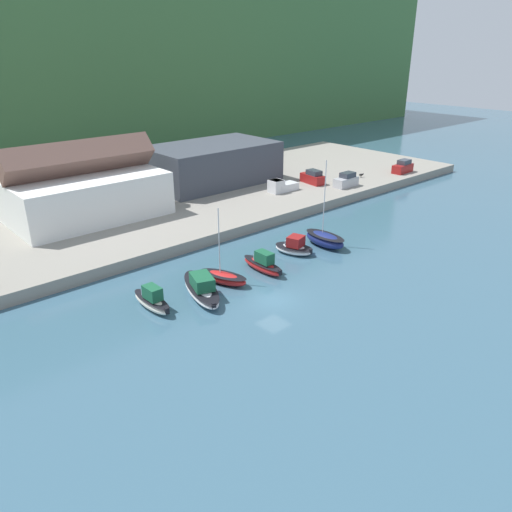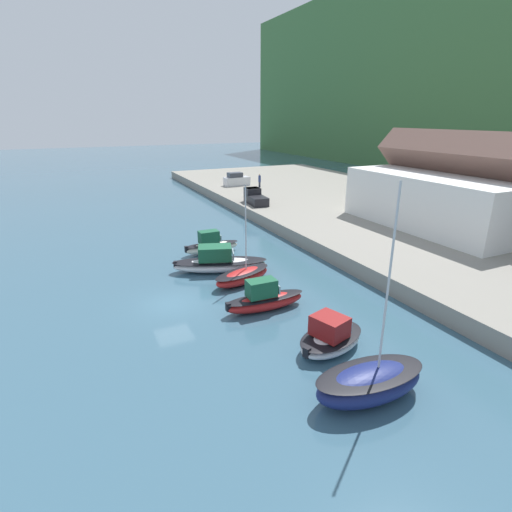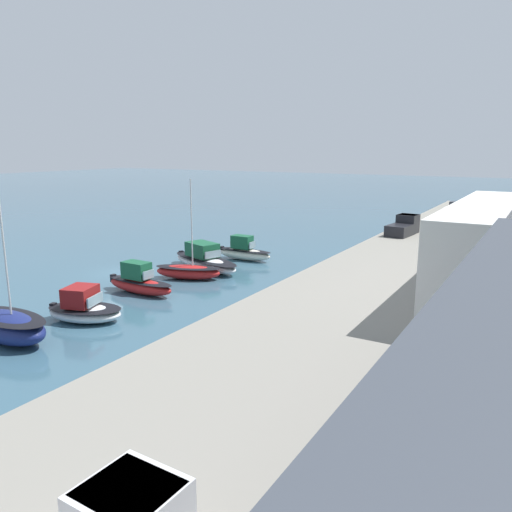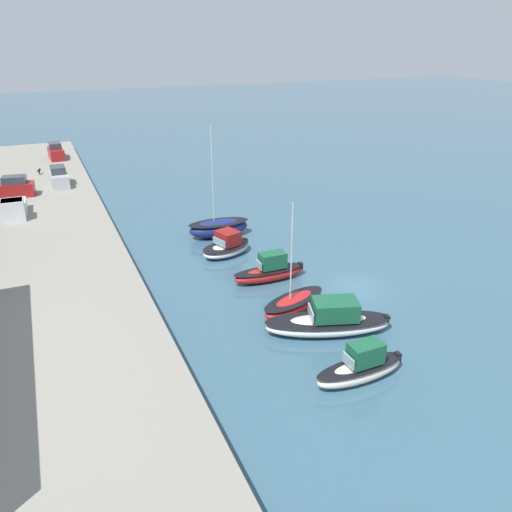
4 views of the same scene
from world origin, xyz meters
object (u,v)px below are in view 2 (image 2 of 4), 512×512
moored_boat_0 (211,245)px  moored_boat_2 (243,276)px  moored_boat_4 (331,337)px  parked_car_0 (236,180)px  moored_boat_3 (264,299)px  moored_boat_5 (370,383)px  pickup_truck_1 (255,197)px  moored_boat_1 (219,262)px  person_on_quay (260,180)px

moored_boat_0 → moored_boat_2: 7.86m
moored_boat_4 → parked_car_0: bearing=146.1°
moored_boat_3 → moored_boat_5: 10.03m
moored_boat_2 → moored_boat_5: bearing=-19.1°
moored_boat_3 → pickup_truck_1: bearing=157.4°
moored_boat_3 → parked_car_0: bearing=161.1°
moored_boat_2 → parked_car_0: bearing=139.4°
moored_boat_1 → moored_boat_3: size_ratio=1.45×
moored_boat_0 → moored_boat_1: (4.67, -0.93, -0.00)m
moored_boat_4 → moored_boat_0: bearing=164.2°
moored_boat_2 → pickup_truck_1: size_ratio=1.56×
moored_boat_0 → pickup_truck_1: pickup_truck_1 is taller
moored_boat_1 → moored_boat_3: bearing=20.7°
moored_boat_0 → parked_car_0: (-27.59, 14.02, 1.46)m
moored_boat_2 → moored_boat_5: 14.81m
pickup_truck_1 → moored_boat_3: bearing=-108.0°
person_on_quay → moored_boat_2: bearing=-27.7°
moored_boat_5 → person_on_quay: moored_boat_5 is taller
moored_boat_4 → moored_boat_5: 4.27m
moored_boat_0 → moored_boat_5: (22.67, -0.22, 0.06)m
moored_boat_3 → person_on_quay: (-37.05, 17.41, 1.64)m
parked_car_0 → person_on_quay: parked_car_0 is taller
moored_boat_0 → parked_car_0: parked_car_0 is taller
moored_boat_2 → person_on_quay: (-32.27, 16.91, 1.82)m
moored_boat_0 → moored_boat_5: 22.67m
moored_boat_3 → moored_boat_4: 5.96m
moored_boat_1 → pickup_truck_1: (-17.99, 11.69, 1.36)m
moored_boat_0 → person_on_quay: bearing=144.9°
moored_boat_3 → parked_car_0: 42.84m
moored_boat_1 → moored_boat_4: size_ratio=1.64×
moored_boat_1 → moored_boat_5: (17.99, 0.71, 0.07)m
moored_boat_0 → moored_boat_4: (18.48, 0.60, -0.06)m
pickup_truck_1 → moored_boat_2: bearing=-111.6°
moored_boat_1 → parked_car_0: (-32.27, 14.95, 1.46)m
moored_boat_3 → person_on_quay: size_ratio=2.64×
moored_boat_0 → moored_boat_3: size_ratio=0.94×
moored_boat_2 → person_on_quay: bearing=133.6°
person_on_quay → parked_car_0: bearing=-139.2°
moored_boat_0 → person_on_quay: size_ratio=2.47×
moored_boat_3 → pickup_truck_1: pickup_truck_1 is taller
moored_boat_2 → moored_boat_3: 4.81m
moored_boat_2 → moored_boat_4: bearing=-14.8°
moored_boat_0 → moored_boat_2: size_ratio=0.69×
moored_boat_1 → moored_boat_2: (3.18, 0.78, -0.18)m
parked_car_0 → pickup_truck_1: bearing=-13.9°
moored_boat_5 → parked_car_0: moored_boat_5 is taller
parked_car_0 → person_on_quay: (3.18, 2.75, 0.18)m
moored_boat_5 → moored_boat_2: bearing=-177.7°
moored_boat_0 → person_on_quay: 29.66m
moored_boat_0 → moored_boat_4: size_ratio=1.06×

